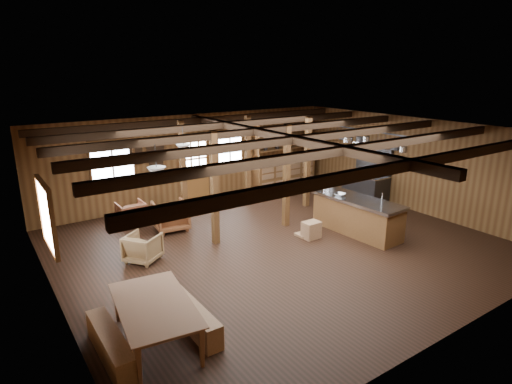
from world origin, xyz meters
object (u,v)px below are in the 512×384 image
kitchen_island (357,215)px  armchair_b (171,216)px  dining_table (158,322)px  armchair_c (143,248)px  commercial_range (367,182)px  armchair_a (131,213)px

kitchen_island → armchair_b: (-3.96, 2.94, -0.08)m
dining_table → armchair_c: dining_table is taller
commercial_range → armchair_b: 6.50m
kitchen_island → commercial_range: 3.08m
armchair_a → commercial_range: bearing=164.6°
dining_table → armchair_b: 4.94m
commercial_range → dining_table: bearing=-158.5°
commercial_range → armchair_b: bearing=170.4°
kitchen_island → armchair_a: kitchen_island is taller
kitchen_island → armchair_c: bearing=161.0°
kitchen_island → dining_table: (-6.10, -1.51, -0.13)m
commercial_range → kitchen_island: bearing=-142.7°
commercial_range → armchair_a: 7.45m
dining_table → armchair_a: dining_table is taller
commercial_range → dining_table: commercial_range is taller
kitchen_island → armchair_c: kitchen_island is taller
kitchen_island → commercial_range: commercial_range is taller
kitchen_island → commercial_range: size_ratio=1.38×
dining_table → armchair_c: (0.84, 3.00, -0.02)m
armchair_b → armchair_c: armchair_b is taller
kitchen_island → armchair_c: size_ratio=3.62×
kitchen_island → commercial_range: bearing=34.2°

